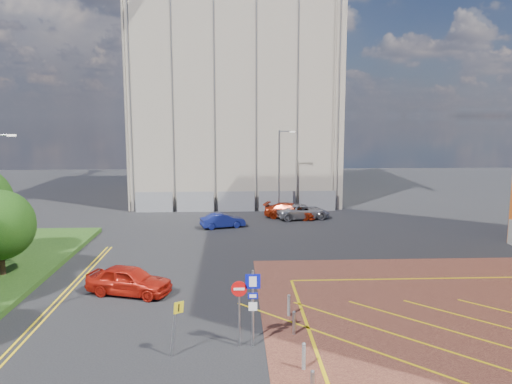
{
  "coord_description": "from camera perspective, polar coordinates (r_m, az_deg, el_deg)",
  "views": [
    {
      "loc": [
        -0.23,
        -18.12,
        9.27
      ],
      "look_at": [
        0.74,
        3.47,
        5.98
      ],
      "focal_mm": 35.0,
      "sensor_mm": 36.0,
      "label": 1
    }
  ],
  "objects": [
    {
      "name": "warning_sign",
      "position": [
        20.11,
        -9.19,
        -14.41
      ],
      "size": [
        0.57,
        0.38,
        2.25
      ],
      "color": "#9EA0A8",
      "rests_on": "ground"
    },
    {
      "name": "car_red_left",
      "position": [
        27.35,
        -14.3,
        -9.73
      ],
      "size": [
        4.82,
        3.04,
        1.53
      ],
      "primitive_type": "imported",
      "rotation": [
        0.0,
        0.0,
        1.27
      ],
      "color": "red",
      "rests_on": "ground"
    },
    {
      "name": "sign_cluster",
      "position": [
        20.46,
        -0.95,
        -12.29
      ],
      "size": [
        1.17,
        0.12,
        3.2
      ],
      "color": "#9EA0A8",
      "rests_on": "ground"
    },
    {
      "name": "car_red_back",
      "position": [
        45.75,
        3.96,
        -2.15
      ],
      "size": [
        5.19,
        3.41,
        1.4
      ],
      "primitive_type": "imported",
      "rotation": [
        0.0,
        0.0,
        1.24
      ],
      "color": "#A2270D",
      "rests_on": "ground"
    },
    {
      "name": "car_blue_back",
      "position": [
        41.94,
        -3.83,
        -3.27
      ],
      "size": [
        3.91,
        2.31,
        1.22
      ],
      "primitive_type": "imported",
      "rotation": [
        0.0,
        0.0,
        1.87
      ],
      "color": "navy",
      "rests_on": "ground"
    },
    {
      "name": "ground",
      "position": [
        20.35,
        -1.73,
        -18.44
      ],
      "size": [
        140.0,
        140.0,
        0.0
      ],
      "primitive_type": "plane",
      "color": "black",
      "rests_on": "ground"
    },
    {
      "name": "lamp_back",
      "position": [
        46.58,
        2.75,
        2.61
      ],
      "size": [
        1.53,
        0.16,
        8.0
      ],
      "color": "#9EA0A8",
      "rests_on": "ground"
    },
    {
      "name": "construction_building",
      "position": [
        58.14,
        -2.38,
        10.36
      ],
      "size": [
        21.2,
        19.2,
        22.0
      ],
      "primitive_type": "cube",
      "color": "#A89A8A",
      "rests_on": "ground"
    },
    {
      "name": "car_silver_back",
      "position": [
        45.61,
        5.37,
        -2.23
      ],
      "size": [
        5.22,
        3.08,
        1.36
      ],
      "primitive_type": "imported",
      "rotation": [
        0.0,
        0.0,
        1.75
      ],
      "color": "#9A999F",
      "rests_on": "ground"
    },
    {
      "name": "bollard_row",
      "position": [
        18.83,
        5.78,
        -19.25
      ],
      "size": [
        0.14,
        11.14,
        0.9
      ],
      "color": "#9EA0A8",
      "rests_on": "forecourt"
    },
    {
      "name": "construction_fence",
      "position": [
        48.84,
        -1.09,
        -1.08
      ],
      "size": [
        21.6,
        0.06,
        2.0
      ],
      "primitive_type": "cube",
      "color": "gray",
      "rests_on": "ground"
    }
  ]
}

